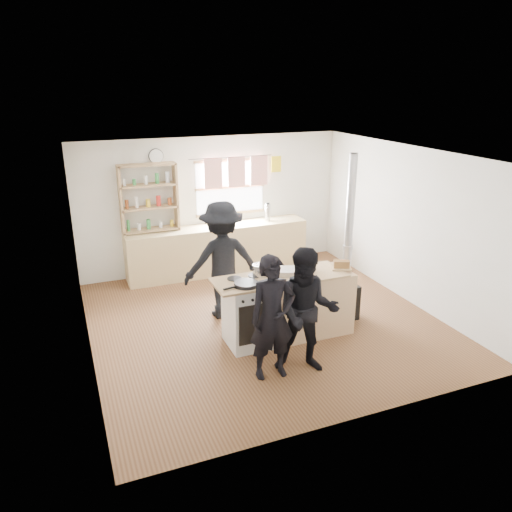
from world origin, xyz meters
name	(u,v)px	position (x,y,z in m)	size (l,w,h in m)	color
ground	(264,321)	(0.00, 0.00, -0.01)	(5.00, 5.00, 0.01)	brown
back_counter	(218,249)	(0.00, 2.22, 0.45)	(3.40, 0.55, 0.90)	tan
shelving_unit	(149,198)	(-1.20, 2.34, 1.51)	(1.00, 0.28, 1.20)	tan
thermos	(268,212)	(1.01, 2.22, 1.06)	(0.10, 0.10, 0.33)	silver
cooking_island	(289,306)	(0.14, -0.55, 0.47)	(1.97, 0.64, 0.93)	white
skillet_greens	(246,284)	(-0.54, -0.68, 0.96)	(0.37, 0.37, 0.05)	black
roast_tray	(282,271)	(0.07, -0.48, 0.97)	(0.44, 0.39, 0.08)	silver
stockpot_stove	(261,270)	(-0.23, -0.41, 1.01)	(0.22, 0.22, 0.18)	silver
stockpot_counter	(307,264)	(0.46, -0.46, 1.02)	(0.26, 0.26, 0.19)	#B1B1B3
bread_board	(341,265)	(0.93, -0.60, 0.98)	(0.34, 0.30, 0.12)	tan
flue_heater	(346,278)	(1.19, -0.33, 0.64)	(0.35, 0.35, 2.50)	black
person_near_left	(272,318)	(-0.47, -1.38, 0.78)	(0.57, 0.37, 1.56)	black
person_near_right	(307,311)	(-0.03, -1.42, 0.80)	(0.78, 0.61, 1.60)	black
person_far	(222,260)	(-0.50, 0.44, 0.90)	(1.16, 0.67, 1.80)	black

